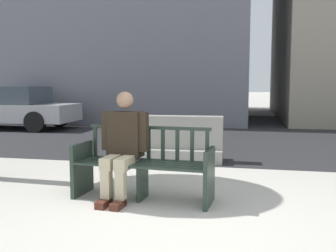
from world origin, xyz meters
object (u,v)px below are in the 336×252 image
(jersey_barrier_centre, at_px, (169,142))
(car_sedan_mid, at_px, (12,108))
(street_bench, at_px, (143,167))
(seated_person, at_px, (123,143))

(jersey_barrier_centre, distance_m, car_sedan_mid, 7.44)
(street_bench, height_order, car_sedan_mid, car_sedan_mid)
(seated_person, relative_size, jersey_barrier_centre, 0.65)
(seated_person, bearing_deg, jersey_barrier_centre, 88.75)
(street_bench, xyz_separation_m, car_sedan_mid, (-6.34, 6.60, 0.28))
(seated_person, relative_size, car_sedan_mid, 0.30)
(street_bench, xyz_separation_m, seated_person, (-0.24, -0.04, 0.29))
(seated_person, distance_m, jersey_barrier_centre, 2.49)
(street_bench, bearing_deg, seated_person, -170.78)
(seated_person, distance_m, car_sedan_mid, 9.01)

